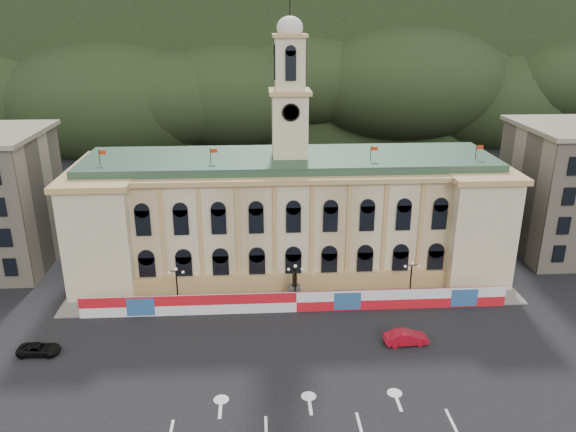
{
  "coord_description": "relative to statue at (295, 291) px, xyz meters",
  "views": [
    {
      "loc": [
        -4.4,
        -43.0,
        33.2
      ],
      "look_at": [
        -0.81,
        18.0,
        10.91
      ],
      "focal_mm": 35.0,
      "sensor_mm": 36.0,
      "label": 1
    }
  ],
  "objects": [
    {
      "name": "ground",
      "position": [
        0.0,
        -18.0,
        -1.19
      ],
      "size": [
        260.0,
        260.0,
        0.0
      ],
      "primitive_type": "plane",
      "color": "black",
      "rests_on": "ground"
    },
    {
      "name": "lane_markings",
      "position": [
        0.0,
        -23.0,
        -1.18
      ],
      "size": [
        26.0,
        10.0,
        0.02
      ],
      "primitive_type": null,
      "color": "white",
      "rests_on": "ground"
    },
    {
      "name": "hill_ridge",
      "position": [
        0.03,
        103.99,
        18.3
      ],
      "size": [
        230.0,
        80.0,
        64.0
      ],
      "color": "black",
      "rests_on": "ground"
    },
    {
      "name": "city_hall",
      "position": [
        0.0,
        9.63,
        6.66
      ],
      "size": [
        56.2,
        17.6,
        37.1
      ],
      "color": "beige",
      "rests_on": "ground"
    },
    {
      "name": "hoarding_fence",
      "position": [
        0.06,
        -2.93,
        0.06
      ],
      "size": [
        50.0,
        0.44,
        2.5
      ],
      "color": "red",
      "rests_on": "ground"
    },
    {
      "name": "pavement",
      "position": [
        0.0,
        -0.25,
        -1.11
      ],
      "size": [
        56.0,
        5.5,
        0.16
      ],
      "primitive_type": "cube",
      "color": "slate",
      "rests_on": "ground"
    },
    {
      "name": "statue",
      "position": [
        0.0,
        0.0,
        0.0
      ],
      "size": [
        1.4,
        1.4,
        3.72
      ],
      "color": "#595651",
      "rests_on": "ground"
    },
    {
      "name": "lamp_left",
      "position": [
        -14.0,
        -1.0,
        1.89
      ],
      "size": [
        1.96,
        0.44,
        5.15
      ],
      "color": "black",
      "rests_on": "ground"
    },
    {
      "name": "lamp_center",
      "position": [
        0.0,
        -1.0,
        1.89
      ],
      "size": [
        1.96,
        0.44,
        5.15
      ],
      "color": "black",
      "rests_on": "ground"
    },
    {
      "name": "lamp_right",
      "position": [
        14.0,
        -1.0,
        1.89
      ],
      "size": [
        1.96,
        0.44,
        5.15
      ],
      "color": "black",
      "rests_on": "ground"
    },
    {
      "name": "red_sedan",
      "position": [
        11.1,
        -10.49,
        -0.42
      ],
      "size": [
        2.21,
        4.85,
        1.53
      ],
      "primitive_type": "imported",
      "rotation": [
        0.0,
        0.0,
        1.63
      ],
      "color": "#AF0C1C",
      "rests_on": "ground"
    },
    {
      "name": "black_suv",
      "position": [
        -27.06,
        -10.17,
        -0.59
      ],
      "size": [
        2.27,
        4.41,
        1.19
      ],
      "primitive_type": "imported",
      "rotation": [
        0.0,
        0.0,
        1.54
      ],
      "color": "black",
      "rests_on": "ground"
    }
  ]
}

